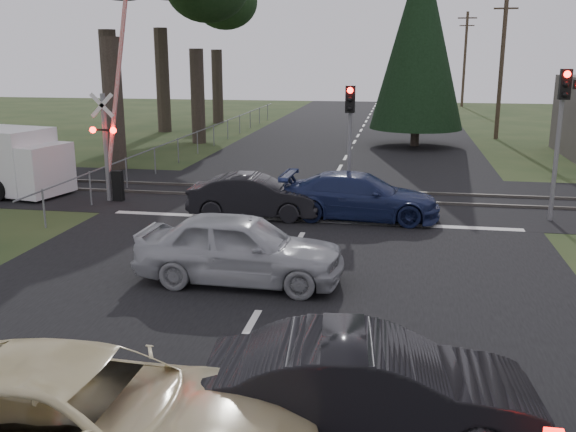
% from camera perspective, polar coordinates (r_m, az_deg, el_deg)
% --- Properties ---
extents(ground, '(120.00, 120.00, 0.00)m').
position_cam_1_polar(ground, '(12.66, -3.42, -9.78)').
color(ground, '#253819').
rests_on(ground, ground).
extents(road, '(14.00, 100.00, 0.01)m').
position_cam_1_polar(road, '(22.02, 2.60, 0.75)').
color(road, black).
rests_on(road, ground).
extents(rail_corridor, '(120.00, 8.00, 0.01)m').
position_cam_1_polar(rail_corridor, '(23.95, 3.23, 1.85)').
color(rail_corridor, black).
rests_on(rail_corridor, ground).
extents(stop_line, '(13.00, 0.35, 0.00)m').
position_cam_1_polar(stop_line, '(20.29, 1.94, -0.41)').
color(stop_line, silver).
rests_on(stop_line, ground).
extents(rail_near, '(120.00, 0.12, 0.10)m').
position_cam_1_polar(rail_near, '(23.17, 2.99, 1.54)').
color(rail_near, '#59544C').
rests_on(rail_near, ground).
extents(rail_far, '(120.00, 0.12, 0.10)m').
position_cam_1_polar(rail_far, '(24.72, 3.46, 2.35)').
color(rail_far, '#59544C').
rests_on(rail_far, ground).
extents(crossing_signal, '(1.62, 0.38, 6.96)m').
position_cam_1_polar(crossing_signal, '(23.49, -15.40, 6.20)').
color(crossing_signal, slate).
rests_on(crossing_signal, ground).
extents(traffic_signal_right, '(0.68, 0.48, 4.70)m').
position_cam_1_polar(traffic_signal_right, '(21.33, 23.26, 8.19)').
color(traffic_signal_right, slate).
rests_on(traffic_signal_right, ground).
extents(traffic_signal_center, '(0.32, 0.48, 4.10)m').
position_cam_1_polar(traffic_signal_center, '(22.10, 5.52, 8.12)').
color(traffic_signal_center, slate).
rests_on(traffic_signal_center, ground).
extents(utility_pole_mid, '(1.80, 0.26, 9.00)m').
position_cam_1_polar(utility_pole_mid, '(41.63, 18.48, 12.99)').
color(utility_pole_mid, '#4C3D2D').
rests_on(utility_pole_mid, ground).
extents(utility_pole_far, '(1.80, 0.26, 9.00)m').
position_cam_1_polar(utility_pole_far, '(66.48, 15.45, 13.43)').
color(utility_pole_far, '#4C3D2D').
rests_on(utility_pole_far, ground).
extents(conifer_tree, '(5.20, 5.20, 11.00)m').
position_cam_1_polar(conifer_tree, '(37.25, 11.62, 15.30)').
color(conifer_tree, '#473D33').
rests_on(conifer_tree, ground).
extents(fence_left, '(0.10, 36.00, 1.20)m').
position_cam_1_polar(fence_left, '(35.71, -7.28, 5.88)').
color(fence_left, slate).
rests_on(fence_left, ground).
extents(cream_coupe, '(5.73, 2.65, 1.59)m').
position_cam_1_polar(cream_coupe, '(8.56, -17.58, -17.09)').
color(cream_coupe, beige).
rests_on(cream_coupe, ground).
extents(dark_hatchback, '(4.69, 2.03, 1.50)m').
position_cam_1_polar(dark_hatchback, '(9.04, 7.42, -15.03)').
color(dark_hatchback, black).
rests_on(dark_hatchback, ground).
extents(silver_car, '(4.84, 2.06, 1.63)m').
position_cam_1_polar(silver_car, '(14.75, -4.27, -2.87)').
color(silver_car, '#A2A5AA').
rests_on(silver_car, ground).
extents(blue_sedan, '(5.08, 2.21, 1.46)m').
position_cam_1_polar(blue_sedan, '(20.53, 6.44, 1.74)').
color(blue_sedan, '#19234D').
rests_on(blue_sedan, ground).
extents(dark_car_far, '(4.26, 1.68, 1.38)m').
position_cam_1_polar(dark_car_far, '(20.61, -3.00, 1.75)').
color(dark_car_far, black).
rests_on(dark_car_far, ground).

